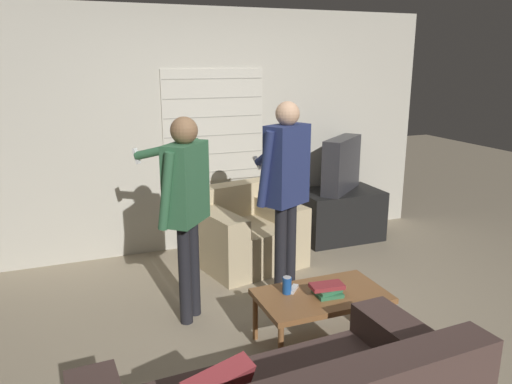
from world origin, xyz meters
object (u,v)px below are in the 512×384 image
coffee_table (322,299)px  person_right_standing (285,180)px  tv (341,165)px  spare_remote (293,289)px  book_stack (327,290)px  soda_can (287,285)px  person_left_standing (185,195)px  armchair_beige (245,233)px

coffee_table → person_right_standing: size_ratio=0.54×
tv → spare_remote: tv is taller
book_stack → soda_can: bearing=153.2°
person_left_standing → soda_can: 1.02m
tv → soda_can: (-1.51, -1.82, -0.42)m
person_left_standing → spare_remote: person_left_standing is taller
coffee_table → soda_can: 0.27m
person_left_standing → soda_can: (0.57, -0.62, -0.57)m
soda_can → spare_remote: (0.06, 0.02, -0.05)m
tv → person_right_standing: size_ratio=0.40×
soda_can → person_left_standing: bearing=132.6°
armchair_beige → book_stack: bearing=78.1°
coffee_table → person_left_standing: bearing=138.2°
tv → person_right_standing: 1.73m
person_left_standing → spare_remote: size_ratio=13.18×
book_stack → spare_remote: (-0.19, 0.15, -0.03)m
coffee_table → book_stack: book_stack is taller
armchair_beige → tv: 1.41m
tv → spare_remote: 2.35m
book_stack → soda_can: (-0.26, 0.13, 0.02)m
book_stack → spare_remote: bearing=142.0°
tv → book_stack: tv is taller
person_right_standing → soda_can: person_right_standing is taller
book_stack → soda_can: size_ratio=1.97×
book_stack → person_left_standing: bearing=137.8°
coffee_table → book_stack: size_ratio=3.73×
armchair_beige → book_stack: (0.01, -1.67, 0.13)m
coffee_table → person_left_standing: size_ratio=0.57×
coffee_table → soda_can: soda_can is taller
armchair_beige → person_right_standing: bearing=79.0°
armchair_beige → coffee_table: 1.64m
coffee_table → person_left_standing: (-0.81, 0.72, 0.67)m
person_right_standing → soda_can: (-0.27, -0.63, -0.61)m
armchair_beige → person_left_standing: 1.43m
person_right_standing → book_stack: person_right_standing is taller
armchair_beige → spare_remote: (-0.18, -1.52, 0.10)m
armchair_beige → tv: size_ratio=1.61×
tv → spare_remote: bearing=11.2°
armchair_beige → coffee_table: (-0.01, -1.64, 0.05)m
person_left_standing → tv: bearing=-19.4°
person_right_standing → book_stack: (-0.01, -0.76, -0.63)m
person_left_standing → armchair_beige: bearing=-0.9°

